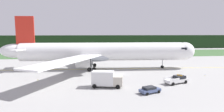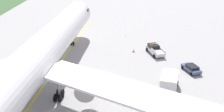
% 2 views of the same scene
% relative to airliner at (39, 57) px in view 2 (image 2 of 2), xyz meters
% --- Properties ---
extents(ground, '(320.00, 320.00, 0.00)m').
position_rel_airliner_xyz_m(ground, '(4.47, -8.31, -5.49)').
color(ground, '#9C9B99').
extents(taxiway_centerline_main, '(81.74, 4.36, 0.01)m').
position_rel_airliner_xyz_m(taxiway_centerline_main, '(0.63, -0.03, -5.48)').
color(taxiway_centerline_main, yellow).
rests_on(taxiway_centerline_main, ground).
extents(airliner, '(61.93, 54.02, 16.65)m').
position_rel_airliner_xyz_m(airliner, '(0.00, 0.00, 0.00)').
color(airliner, white).
rests_on(airliner, ground).
extents(ops_pickup_truck, '(6.05, 3.86, 1.94)m').
position_rel_airliner_xyz_m(ops_pickup_truck, '(16.27, -19.33, -4.58)').
color(ops_pickup_truck, silver).
rests_on(ops_pickup_truck, ground).
extents(catering_truck, '(6.89, 3.79, 3.62)m').
position_rel_airliner_xyz_m(catering_truck, '(-0.18, -20.32, -3.67)').
color(catering_truck, '#BEB6A6').
rests_on(catering_truck, ground).
extents(staff_car, '(4.53, 3.25, 1.30)m').
position_rel_airliner_xyz_m(staff_car, '(7.87, -25.34, -4.78)').
color(staff_car, '#46557E').
rests_on(staff_car, ground).
extents(apron_cone, '(0.48, 0.48, 0.61)m').
position_rel_airliner_xyz_m(apron_cone, '(16.85, -14.91, -5.19)').
color(apron_cone, black).
rests_on(apron_cone, ground).
extents(taxiway_edge_light_east, '(0.12, 0.12, 0.37)m').
position_rel_airliner_xyz_m(taxiway_edge_light_east, '(27.36, -12.99, -5.28)').
color(taxiway_edge_light_east, yellow).
rests_on(taxiway_edge_light_east, ground).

